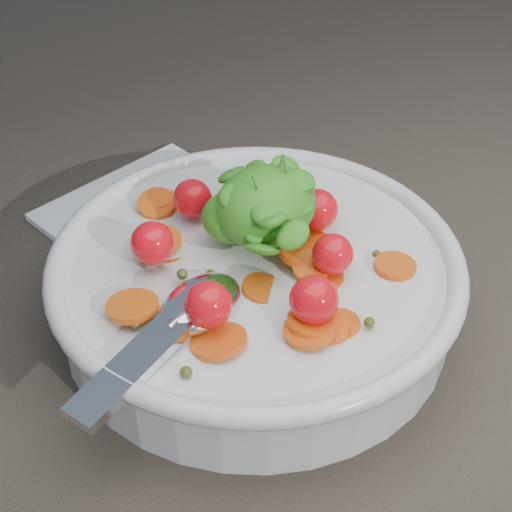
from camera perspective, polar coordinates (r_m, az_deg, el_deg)
ground at (r=0.58m, az=0.22°, el=-4.17°), size 6.00×6.00×0.00m
bowl at (r=0.56m, az=-0.02°, el=-1.85°), size 0.31×0.29×0.12m
napkin at (r=0.68m, az=-7.47°, el=3.19°), size 0.18×0.17×0.01m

